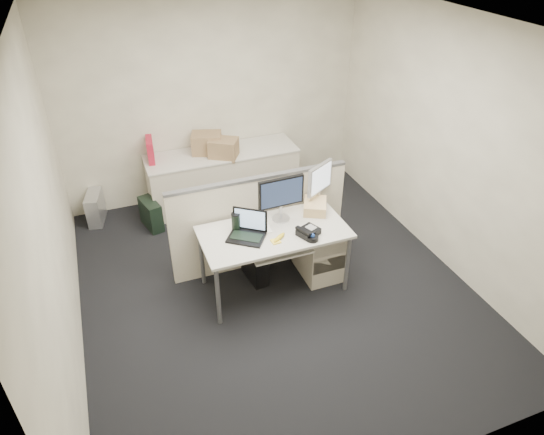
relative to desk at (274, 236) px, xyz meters
name	(u,v)px	position (x,y,z in m)	size (l,w,h in m)	color
floor	(274,286)	(0.00, 0.00, -0.67)	(4.00, 4.50, 0.01)	black
ceiling	(274,27)	(0.00, 0.00, 2.04)	(4.00, 4.50, 0.01)	white
wall_back	(212,100)	(0.00, 2.25, 0.69)	(4.00, 0.02, 2.70)	silver
wall_front	(413,351)	(0.00, -2.25, 0.69)	(4.00, 0.02, 2.70)	silver
wall_left	(47,219)	(-2.00, 0.00, 0.69)	(0.02, 4.50, 2.70)	silver
wall_right	(449,145)	(2.00, 0.00, 0.69)	(0.02, 4.50, 2.70)	silver
desk	(274,236)	(0.00, 0.00, 0.00)	(1.50, 0.75, 0.73)	beige
keyboard_tray	(280,250)	(0.00, -0.18, -0.04)	(0.62, 0.32, 0.02)	beige
drawer_pedestal	(319,248)	(0.55, 0.05, -0.34)	(0.40, 0.55, 0.65)	beige
cubicle_partition	(259,223)	(0.00, 0.45, -0.11)	(2.00, 0.06, 1.10)	beige
back_counter	(223,178)	(0.00, 1.93, -0.30)	(2.00, 0.60, 0.72)	beige
monitor_main	(281,199)	(0.15, 0.18, 0.31)	(0.49, 0.19, 0.49)	black
monitor_small	(319,185)	(0.65, 0.32, 0.30)	(0.39, 0.19, 0.47)	#B7B7BC
laptop	(246,227)	(-0.30, -0.02, 0.20)	(0.35, 0.27, 0.27)	black
trackball	(312,238)	(0.30, -0.28, 0.09)	(0.12, 0.12, 0.05)	black
desk_phone	(308,232)	(0.30, -0.18, 0.10)	(0.21, 0.17, 0.07)	black
paper_stack	(259,227)	(-0.12, 0.12, 0.07)	(0.22, 0.28, 0.01)	white
sticky_pad	(276,241)	(-0.05, -0.18, 0.07)	(0.09, 0.09, 0.01)	yellow
travel_mug	(236,222)	(-0.35, 0.16, 0.16)	(0.09, 0.09, 0.18)	black
banana	(279,237)	(0.00, -0.15, 0.09)	(0.19, 0.05, 0.04)	yellow
cellphone	(253,223)	(-0.15, 0.20, 0.07)	(0.05, 0.10, 0.01)	black
manila_folders	(315,206)	(0.55, 0.20, 0.12)	(0.24, 0.30, 0.11)	tan
keyboard	(284,245)	(0.05, -0.14, -0.02)	(0.41, 0.15, 0.02)	black
pc_tower_desk	(255,265)	(-0.15, 0.20, -0.48)	(0.16, 0.40, 0.37)	black
pc_tower_spare_dark	(151,214)	(-1.05, 1.63, -0.48)	(0.16, 0.40, 0.38)	black
pc_tower_spare_silver	(95,208)	(-1.70, 2.03, -0.47)	(0.17, 0.43, 0.40)	#B7B7BC
cardboard_box_left	(207,144)	(-0.17, 2.00, 0.20)	(0.38, 0.29, 0.29)	#90714C
cardboard_box_right	(224,149)	(0.00, 1.81, 0.18)	(0.35, 0.28, 0.26)	#90714C
red_binder	(150,150)	(-0.90, 2.03, 0.21)	(0.08, 0.33, 0.31)	#AB172D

